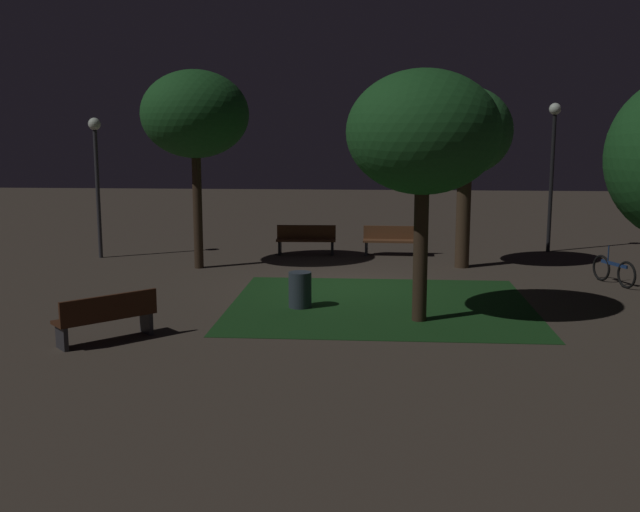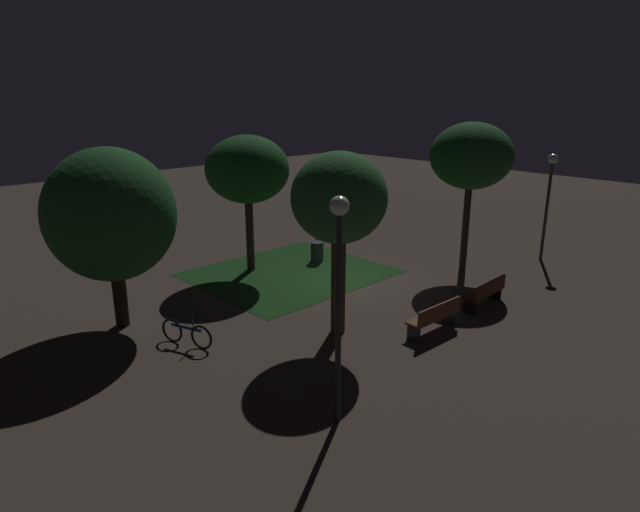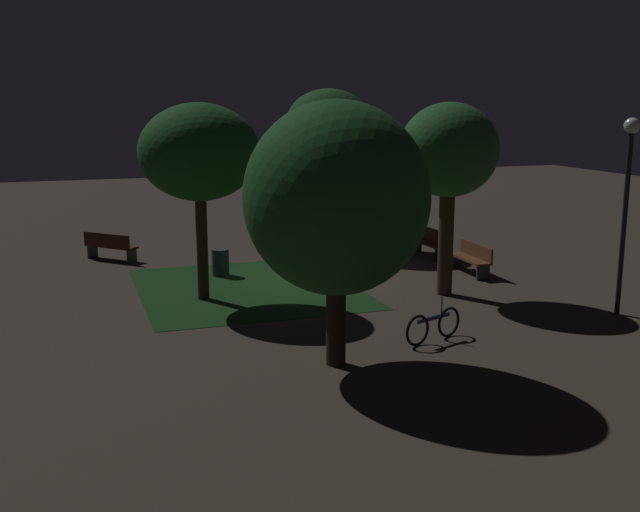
% 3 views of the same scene
% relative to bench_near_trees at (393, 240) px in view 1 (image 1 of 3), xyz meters
% --- Properties ---
extents(ground_plane, '(60.00, 60.00, 0.00)m').
position_rel_bench_near_trees_xyz_m(ground_plane, '(1.32, 4.67, -0.48)').
color(ground_plane, '#473D33').
extents(grass_lawn, '(6.48, 5.65, 0.01)m').
position_rel_bench_near_trees_xyz_m(grass_lawn, '(0.41, 6.57, -0.48)').
color(grass_lawn, '#194219').
rests_on(grass_lawn, ground).
extents(bench_near_trees, '(1.81, 0.53, 0.88)m').
position_rel_bench_near_trees_xyz_m(bench_near_trees, '(0.00, 0.00, 0.00)').
color(bench_near_trees, brown).
rests_on(bench_near_trees, ground).
extents(bench_by_lamp, '(1.82, 0.55, 0.88)m').
position_rel_bench_near_trees_xyz_m(bench_by_lamp, '(2.64, 0.00, 0.00)').
color(bench_by_lamp, '#512D19').
rests_on(bench_by_lamp, ground).
extents(bench_lawn_edge, '(1.62, 1.60, 0.88)m').
position_rel_bench_near_trees_xyz_m(bench_lawn_edge, '(5.29, 9.80, 0.00)').
color(bench_lawn_edge, '#422314').
rests_on(bench_lawn_edge, ground).
extents(tree_back_right, '(2.50, 2.50, 4.91)m').
position_rel_bench_near_trees_xyz_m(tree_back_right, '(-1.86, 1.87, 3.17)').
color(tree_back_right, '#423021').
rests_on(tree_back_right, ground).
extents(tree_near_wall, '(2.96, 2.96, 4.90)m').
position_rel_bench_near_trees_xyz_m(tree_near_wall, '(-0.34, 7.87, 3.20)').
color(tree_near_wall, '#38281C').
rests_on(tree_near_wall, ground).
extents(tree_back_left, '(2.88, 2.88, 5.33)m').
position_rel_bench_near_trees_xyz_m(tree_back_left, '(5.37, 2.51, 3.66)').
color(tree_back_left, '#38281C').
rests_on(tree_back_left, ground).
extents(lamp_post_plaza_east, '(0.36, 0.36, 4.56)m').
position_rel_bench_near_trees_xyz_m(lamp_post_plaza_east, '(-4.86, -1.08, 2.62)').
color(lamp_post_plaza_east, black).
rests_on(lamp_post_plaza_east, ground).
extents(lamp_post_path_center, '(0.36, 0.36, 4.10)m').
position_rel_bench_near_trees_xyz_m(lamp_post_path_center, '(8.69, 1.07, 2.35)').
color(lamp_post_path_center, '#333338').
rests_on(lamp_post_path_center, ground).
extents(trash_bin, '(0.49, 0.49, 0.77)m').
position_rel_bench_near_trees_xyz_m(trash_bin, '(2.13, 6.94, -0.10)').
color(trash_bin, '#2D3842').
rests_on(trash_bin, ground).
extents(bicycle, '(0.62, 1.53, 0.93)m').
position_rel_bench_near_trees_xyz_m(bicycle, '(-5.30, 3.95, -0.14)').
color(bicycle, black).
rests_on(bicycle, ground).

